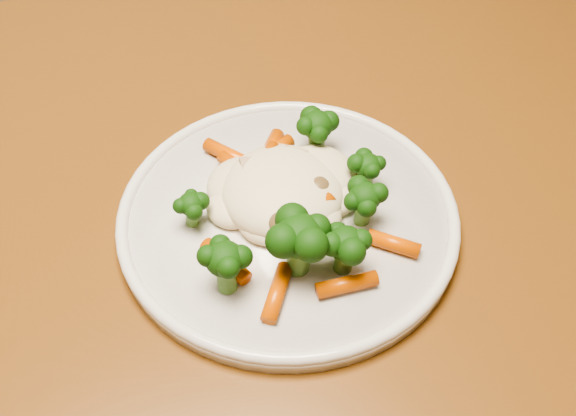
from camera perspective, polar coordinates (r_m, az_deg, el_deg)
The scene contains 3 objects.
dining_table at distance 0.67m, azimuth 8.42°, elevation -5.99°, with size 1.26×0.89×0.75m.
plate at distance 0.57m, azimuth 0.00°, elevation -0.90°, with size 0.27×0.27×0.01m, color white.
meal at distance 0.55m, azimuth 0.35°, elevation 0.62°, with size 0.18×0.19×0.05m.
Camera 1 is at (-0.14, -0.11, 1.19)m, focal length 45.00 mm.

